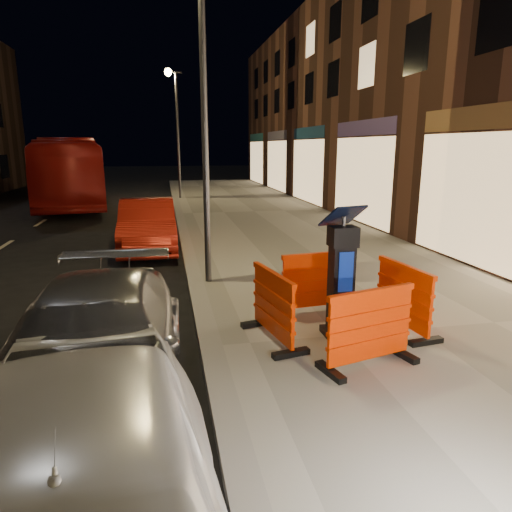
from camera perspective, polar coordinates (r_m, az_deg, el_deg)
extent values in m
plane|color=black|center=(6.23, -5.56, -12.39)|extent=(120.00, 120.00, 0.00)
cube|color=gray|center=(7.10, 19.60, -9.12)|extent=(6.00, 60.00, 0.15)
cube|color=slate|center=(6.20, -5.57, -11.77)|extent=(0.30, 60.00, 0.15)
cube|color=black|center=(6.31, 10.62, -2.40)|extent=(0.62, 0.62, 1.72)
cube|color=#EA2F00|center=(5.61, 14.05, -8.74)|extent=(1.32, 0.80, 0.96)
cube|color=#EA2F00|center=(7.27, 7.73, -3.27)|extent=(1.28, 0.64, 0.96)
cube|color=#EA2F00|center=(6.15, 2.16, -6.32)|extent=(0.74, 1.30, 0.96)
cube|color=#EA2F00|center=(6.82, 17.93, -4.96)|extent=(0.66, 1.28, 0.96)
imported|color=#BABABF|center=(5.43, -19.12, -17.31)|extent=(1.93, 4.49, 1.29)
imported|color=maroon|center=(12.67, -13.23, 0.83)|extent=(1.50, 4.08, 1.33)
imported|color=maroon|center=(23.30, -21.80, 5.93)|extent=(4.24, 11.25, 3.06)
cylinder|color=#3F3F44|center=(8.62, -6.45, 16.36)|extent=(0.12, 0.12, 6.00)
cylinder|color=#3F3F44|center=(23.60, -9.72, 14.46)|extent=(0.12, 0.12, 6.00)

